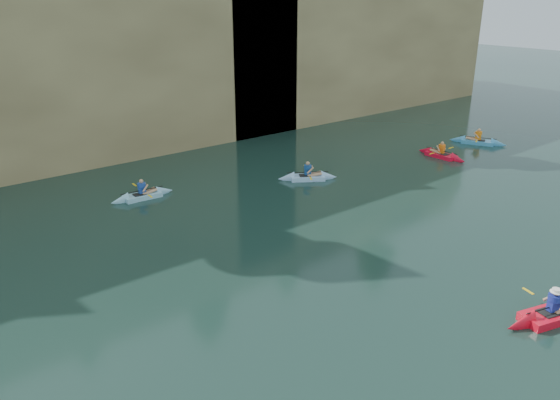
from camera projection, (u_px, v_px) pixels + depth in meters
ground at (416, 370)px, 13.89m from camera, size 160.00×160.00×0.00m
cliff at (34, 42)px, 33.63m from camera, size 70.00×16.00×12.00m
cliff_slab_center at (113, 55)px, 29.49m from camera, size 24.00×2.40×11.40m
cliff_slab_east at (367, 47)px, 41.38m from camera, size 26.00×2.40×9.84m
sea_cave_center at (12, 150)px, 27.02m from camera, size 3.50×1.00×3.20m
sea_cave_east at (243, 103)px, 34.90m from camera, size 5.00×1.00×4.50m
main_kayaker at (552, 314)px, 15.95m from camera, size 3.45×2.23×1.25m
kayaker_ltblue_near at (308, 177)px, 27.67m from camera, size 2.95×2.23×1.20m
kayaker_red_far at (441, 155)px, 31.39m from camera, size 2.28×3.15×1.15m
kayaker_ltblue_mid at (143, 195)px, 25.21m from camera, size 3.06×2.29×1.15m
kayaker_blue_east at (478, 142)px, 34.10m from camera, size 2.21×3.39×1.22m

